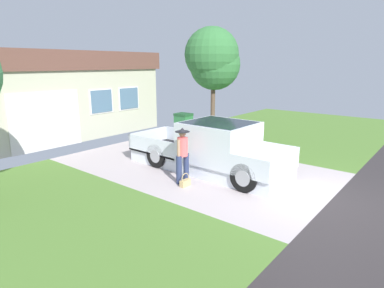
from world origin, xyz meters
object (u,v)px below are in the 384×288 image
(pickup_truck, at_px, (217,150))
(handbag, at_px, (185,182))
(wheeled_trash_bin, at_px, (184,125))
(house_with_garage, at_px, (45,94))
(front_yard_tree, at_px, (214,59))
(person_with_hat, at_px, (183,153))

(pickup_truck, height_order, handbag, pickup_truck)
(pickup_truck, bearing_deg, wheeled_trash_bin, -127.28)
(house_with_garage, bearing_deg, pickup_truck, -87.04)
(pickup_truck, distance_m, front_yard_tree, 5.88)
(front_yard_tree, height_order, wheeled_trash_bin, front_yard_tree)
(person_with_hat, relative_size, house_with_garage, 0.16)
(pickup_truck, distance_m, house_with_garage, 9.57)
(handbag, distance_m, wheeled_trash_bin, 6.17)
(house_with_garage, xyz_separation_m, front_yard_tree, (4.64, -6.40, 1.57))
(pickup_truck, distance_m, wheeled_trash_bin, 5.08)
(pickup_truck, height_order, house_with_garage, house_with_garage)
(wheeled_trash_bin, bearing_deg, front_yard_tree, -42.09)
(pickup_truck, distance_m, handbag, 1.65)
(front_yard_tree, bearing_deg, pickup_truck, -143.42)
(handbag, xyz_separation_m, house_with_garage, (1.05, 9.49, 1.85))
(person_with_hat, bearing_deg, wheeled_trash_bin, 37.61)
(pickup_truck, xyz_separation_m, wheeled_trash_bin, (3.12, 4.01, -0.11))
(pickup_truck, xyz_separation_m, front_yard_tree, (4.15, 3.08, 2.82))
(handbag, xyz_separation_m, wheeled_trash_bin, (4.66, 4.02, 0.49))
(pickup_truck, distance_m, person_with_hat, 1.35)
(handbag, bearing_deg, front_yard_tree, 28.54)
(wheeled_trash_bin, bearing_deg, person_with_hat, -139.83)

